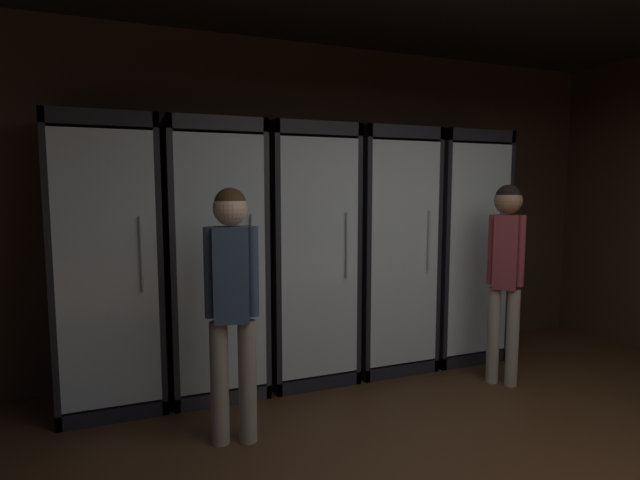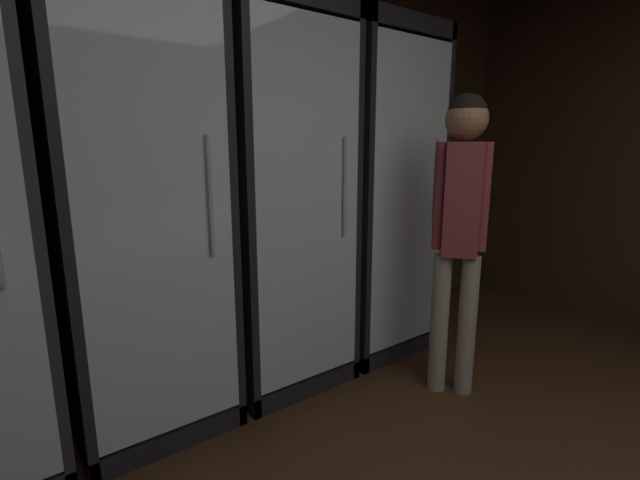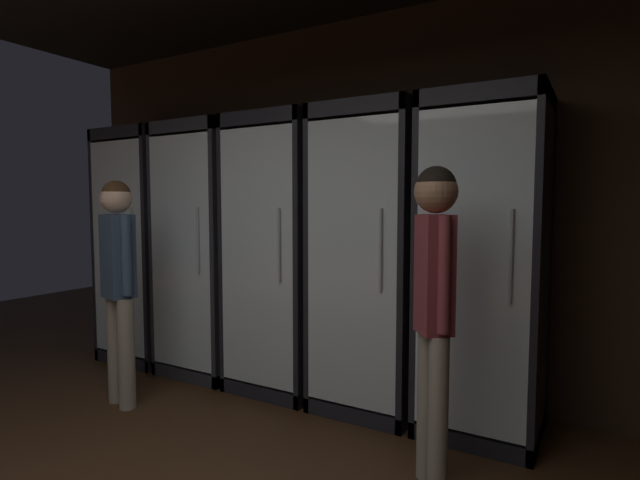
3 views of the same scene
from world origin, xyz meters
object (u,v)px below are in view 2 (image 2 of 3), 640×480
object	(u,v)px
cooler_right	(271,205)
shopper_far	(461,211)
cooler_center	(134,219)
cooler_far_right	(367,197)

from	to	relation	value
cooler_right	shopper_far	size ratio (longest dim) A/B	1.29
cooler_center	cooler_far_right	bearing A→B (deg)	-0.07
cooler_center	cooler_right	distance (m)	0.74
cooler_center	cooler_far_right	xyz separation A→B (m)	(1.48, -0.00, 0.00)
cooler_center	cooler_right	bearing A→B (deg)	-0.18
cooler_center	shopper_far	xyz separation A→B (m)	(1.40, -0.79, 0.00)
shopper_far	cooler_center	bearing A→B (deg)	150.63
cooler_far_right	cooler_right	bearing A→B (deg)	-179.96
cooler_center	cooler_far_right	world-z (taller)	same
cooler_far_right	shopper_far	bearing A→B (deg)	-95.87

